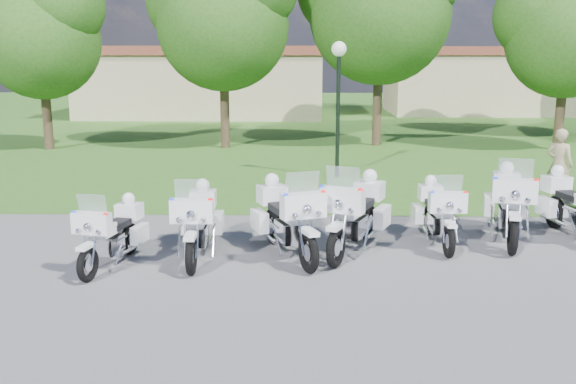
{
  "coord_description": "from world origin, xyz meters",
  "views": [
    {
      "loc": [
        -0.09,
        -11.37,
        3.66
      ],
      "look_at": [
        -0.37,
        1.2,
        0.95
      ],
      "focal_mm": 40.0,
      "sensor_mm": 36.0,
      "label": 1
    }
  ],
  "objects_px": {
    "motorcycle_2": "(286,218)",
    "motorcycle_5": "(509,203)",
    "motorcycle_0": "(113,232)",
    "motorcycle_4": "(438,212)",
    "motorcycle_1": "(198,221)",
    "lamp_post": "(339,75)",
    "bystander_a": "(559,165)",
    "motorcycle_3": "(356,213)"
  },
  "relations": [
    {
      "from": "motorcycle_0",
      "to": "motorcycle_5",
      "type": "relative_size",
      "value": 0.8
    },
    {
      "from": "motorcycle_4",
      "to": "lamp_post",
      "type": "bearing_deg",
      "value": -78.55
    },
    {
      "from": "motorcycle_3",
      "to": "bystander_a",
      "type": "xyz_separation_m",
      "value": [
        5.46,
        4.33,
        0.19
      ]
    },
    {
      "from": "motorcycle_0",
      "to": "motorcycle_1",
      "type": "distance_m",
      "value": 1.52
    },
    {
      "from": "bystander_a",
      "to": "motorcycle_1",
      "type": "bearing_deg",
      "value": 74.6
    },
    {
      "from": "motorcycle_0",
      "to": "motorcycle_1",
      "type": "xyz_separation_m",
      "value": [
        1.44,
        0.49,
        0.08
      ]
    },
    {
      "from": "lamp_post",
      "to": "motorcycle_1",
      "type": "bearing_deg",
      "value": -110.55
    },
    {
      "from": "motorcycle_1",
      "to": "motorcycle_2",
      "type": "bearing_deg",
      "value": -176.41
    },
    {
      "from": "motorcycle_2",
      "to": "lamp_post",
      "type": "xyz_separation_m",
      "value": [
        1.35,
        7.73,
        2.33
      ]
    },
    {
      "from": "lamp_post",
      "to": "motorcycle_2",
      "type": "bearing_deg",
      "value": -99.88
    },
    {
      "from": "motorcycle_1",
      "to": "motorcycle_4",
      "type": "relative_size",
      "value": 1.07
    },
    {
      "from": "motorcycle_1",
      "to": "bystander_a",
      "type": "relative_size",
      "value": 1.3
    },
    {
      "from": "motorcycle_4",
      "to": "bystander_a",
      "type": "bearing_deg",
      "value": -136.77
    },
    {
      "from": "motorcycle_2",
      "to": "motorcycle_4",
      "type": "height_order",
      "value": "motorcycle_2"
    },
    {
      "from": "motorcycle_5",
      "to": "bystander_a",
      "type": "relative_size",
      "value": 1.42
    },
    {
      "from": "motorcycle_0",
      "to": "lamp_post",
      "type": "bearing_deg",
      "value": -106.22
    },
    {
      "from": "lamp_post",
      "to": "motorcycle_3",
      "type": "bearing_deg",
      "value": -90.3
    },
    {
      "from": "motorcycle_2",
      "to": "motorcycle_0",
      "type": "bearing_deg",
      "value": -10.27
    },
    {
      "from": "motorcycle_3",
      "to": "lamp_post",
      "type": "relative_size",
      "value": 0.61
    },
    {
      "from": "motorcycle_2",
      "to": "motorcycle_5",
      "type": "bearing_deg",
      "value": 172.62
    },
    {
      "from": "bystander_a",
      "to": "lamp_post",
      "type": "bearing_deg",
      "value": 15.16
    },
    {
      "from": "motorcycle_0",
      "to": "motorcycle_3",
      "type": "height_order",
      "value": "motorcycle_3"
    },
    {
      "from": "motorcycle_4",
      "to": "bystander_a",
      "type": "relative_size",
      "value": 1.22
    },
    {
      "from": "motorcycle_1",
      "to": "motorcycle_3",
      "type": "bearing_deg",
      "value": -172.76
    },
    {
      "from": "motorcycle_0",
      "to": "motorcycle_1",
      "type": "relative_size",
      "value": 0.88
    },
    {
      "from": "motorcycle_3",
      "to": "lamp_post",
      "type": "height_order",
      "value": "lamp_post"
    },
    {
      "from": "motorcycle_2",
      "to": "motorcycle_3",
      "type": "bearing_deg",
      "value": 171.15
    },
    {
      "from": "motorcycle_1",
      "to": "bystander_a",
      "type": "distance_m",
      "value": 9.64
    },
    {
      "from": "motorcycle_3",
      "to": "motorcycle_1",
      "type": "bearing_deg",
      "value": 31.94
    },
    {
      "from": "motorcycle_0",
      "to": "motorcycle_4",
      "type": "bearing_deg",
      "value": -154.69
    },
    {
      "from": "lamp_post",
      "to": "bystander_a",
      "type": "distance_m",
      "value": 6.59
    },
    {
      "from": "motorcycle_1",
      "to": "bystander_a",
      "type": "height_order",
      "value": "bystander_a"
    },
    {
      "from": "motorcycle_0",
      "to": "motorcycle_4",
      "type": "relative_size",
      "value": 0.93
    },
    {
      "from": "motorcycle_0",
      "to": "bystander_a",
      "type": "relative_size",
      "value": 1.14
    },
    {
      "from": "motorcycle_0",
      "to": "motorcycle_5",
      "type": "xyz_separation_m",
      "value": [
        7.46,
        1.8,
        0.15
      ]
    },
    {
      "from": "motorcycle_0",
      "to": "motorcycle_3",
      "type": "xyz_separation_m",
      "value": [
        4.35,
        0.94,
        0.14
      ]
    },
    {
      "from": "motorcycle_2",
      "to": "lamp_post",
      "type": "height_order",
      "value": "lamp_post"
    },
    {
      "from": "motorcycle_0",
      "to": "motorcycle_5",
      "type": "distance_m",
      "value": 7.68
    },
    {
      "from": "motorcycle_5",
      "to": "motorcycle_2",
      "type": "bearing_deg",
      "value": 27.04
    },
    {
      "from": "motorcycle_3",
      "to": "lamp_post",
      "type": "xyz_separation_m",
      "value": [
        0.04,
        7.42,
        2.32
      ]
    },
    {
      "from": "motorcycle_1",
      "to": "motorcycle_5",
      "type": "distance_m",
      "value": 6.17
    },
    {
      "from": "motorcycle_5",
      "to": "motorcycle_0",
      "type": "bearing_deg",
      "value": 25.87
    }
  ]
}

